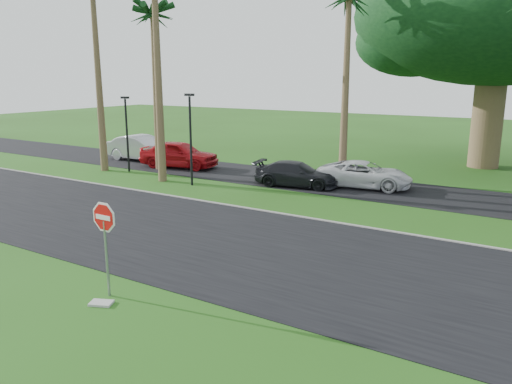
{
  "coord_description": "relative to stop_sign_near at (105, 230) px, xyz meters",
  "views": [
    {
      "loc": [
        9.93,
        -11.15,
        5.54
      ],
      "look_at": [
        1.62,
        2.38,
        1.8
      ],
      "focal_mm": 35.0,
      "sensor_mm": 36.0,
      "label": 1
    }
  ],
  "objects": [
    {
      "name": "stop_sign_near",
      "position": [
        0.0,
        0.0,
        0.0
      ],
      "size": [
        1.05,
        0.07,
        2.62
      ],
      "color": "gray",
      "rests_on": "ground"
    },
    {
      "name": "car_red",
      "position": [
        -10.29,
        15.01,
        -0.95
      ],
      "size": [
        5.11,
        2.85,
        1.64
      ],
      "primitive_type": "imported",
      "rotation": [
        0.0,
        0.0,
        1.77
      ],
      "color": "#A80E13",
      "rests_on": "ground"
    },
    {
      "name": "streetlight_right",
      "position": [
        -6.5,
        11.5,
        0.88
      ],
      "size": [
        0.45,
        0.25,
        4.64
      ],
      "color": "black",
      "rests_on": "ground"
    },
    {
      "name": "car_dark",
      "position": [
        -1.8,
        14.06,
        -1.15
      ],
      "size": [
        4.52,
        2.49,
        1.24
      ],
      "primitive_type": "imported",
      "rotation": [
        0.0,
        0.0,
        1.75
      ],
      "color": "black",
      "rests_on": "ground"
    },
    {
      "name": "palm_left_mid",
      "position": [
        -11.0,
        14.0,
        6.9
      ],
      "size": [
        5.0,
        5.0,
        10.0
      ],
      "color": "brown",
      "rests_on": "ground"
    },
    {
      "name": "streetlight_left",
      "position": [
        -12.0,
        12.5,
        0.72
      ],
      "size": [
        0.45,
        0.25,
        4.34
      ],
      "color": "black",
      "rests_on": "ground"
    },
    {
      "name": "road",
      "position": [
        -0.5,
        5.0,
        -1.76
      ],
      "size": [
        120.0,
        8.0,
        0.02
      ],
      "primitive_type": "cube",
      "color": "black",
      "rests_on": "ground"
    },
    {
      "name": "utility_slab",
      "position": [
        0.21,
        -0.46,
        -1.74
      ],
      "size": [
        0.64,
        0.54,
        0.06
      ],
      "primitive_type": "cube",
      "rotation": [
        0.0,
        0.0,
        0.4
      ],
      "color": "#A4A59D",
      "rests_on": "ground"
    },
    {
      "name": "palm_center",
      "position": [
        -0.5,
        17.0,
        7.39
      ],
      "size": [
        5.0,
        5.0,
        10.5
      ],
      "color": "brown",
      "rests_on": "ground"
    },
    {
      "name": "car_minivan",
      "position": [
        1.23,
        15.61,
        -1.12
      ],
      "size": [
        4.97,
        2.88,
        1.3
      ],
      "primitive_type": "imported",
      "rotation": [
        0.0,
        0.0,
        1.73
      ],
      "color": "silver",
      "rests_on": "ground"
    },
    {
      "name": "curb",
      "position": [
        -0.5,
        9.05,
        -1.74
      ],
      "size": [
        120.0,
        0.12,
        0.06
      ],
      "primitive_type": "cube",
      "color": "gray",
      "rests_on": "ground"
    },
    {
      "name": "ground",
      "position": [
        -0.5,
        3.0,
        -1.77
      ],
      "size": [
        120.0,
        120.0,
        0.0
      ],
      "primitive_type": "plane",
      "color": "#204711",
      "rests_on": "ground"
    },
    {
      "name": "car_silver",
      "position": [
        -13.99,
        15.69,
        -0.95
      ],
      "size": [
        5.05,
        1.89,
        1.65
      ],
      "primitive_type": "imported",
      "rotation": [
        0.0,
        0.0,
        1.6
      ],
      "color": "#B3B5BB",
      "rests_on": "ground"
    },
    {
      "name": "parking_strip",
      "position": [
        -0.5,
        15.5,
        -1.76
      ],
      "size": [
        120.0,
        5.0,
        0.02
      ],
      "primitive_type": "cube",
      "color": "black",
      "rests_on": "ground"
    },
    {
      "name": "canopy_tree",
      "position": [
        5.5,
        25.0,
        7.17
      ],
      "size": [
        16.5,
        16.5,
        13.12
      ],
      "color": "brown",
      "rests_on": "ground"
    }
  ]
}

